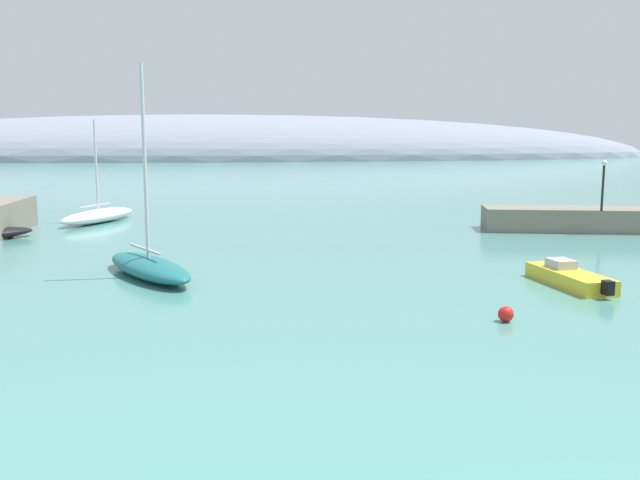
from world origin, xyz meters
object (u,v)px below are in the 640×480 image
object	(u,v)px
mooring_buoy_red	(506,314)
harbor_lamp_post	(603,179)
sailboat_white_outer_mooring	(99,215)
motorboat_yellow_foreground	(569,277)
sailboat_teal_mid_mooring	(149,266)

from	to	relation	value
mooring_buoy_red	harbor_lamp_post	size ratio (longest dim) A/B	0.17
sailboat_white_outer_mooring	motorboat_yellow_foreground	bearing A→B (deg)	-109.86
sailboat_teal_mid_mooring	mooring_buoy_red	bearing A→B (deg)	26.13
harbor_lamp_post	mooring_buoy_red	bearing A→B (deg)	-126.22
motorboat_yellow_foreground	harbor_lamp_post	xyz separation A→B (m)	(9.82, 15.02, 3.41)
sailboat_teal_mid_mooring	mooring_buoy_red	xyz separation A→B (m)	(13.81, -9.68, -0.27)
mooring_buoy_red	harbor_lamp_post	xyz separation A→B (m)	(15.02, 20.51, 3.50)
sailboat_white_outer_mooring	harbor_lamp_post	world-z (taller)	sailboat_white_outer_mooring
sailboat_white_outer_mooring	motorboat_yellow_foreground	distance (m)	36.23
sailboat_white_outer_mooring	mooring_buoy_red	world-z (taller)	sailboat_white_outer_mooring
sailboat_teal_mid_mooring	harbor_lamp_post	xyz separation A→B (m)	(28.83, 10.84, 3.23)
sailboat_white_outer_mooring	sailboat_teal_mid_mooring	bearing A→B (deg)	-137.95
sailboat_teal_mid_mooring	mooring_buoy_red	distance (m)	16.87
sailboat_white_outer_mooring	mooring_buoy_red	size ratio (longest dim) A/B	15.13
sailboat_teal_mid_mooring	harbor_lamp_post	world-z (taller)	sailboat_teal_mid_mooring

